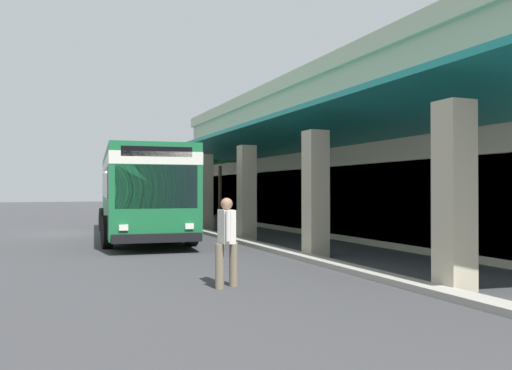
# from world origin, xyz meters

# --- Properties ---
(ground) EXTENTS (120.00, 120.00, 0.00)m
(ground) POSITION_xyz_m (0.00, 8.00, 0.00)
(ground) COLOR #38383A
(curb_strip) EXTENTS (36.26, 0.50, 0.12)m
(curb_strip) POSITION_xyz_m (2.76, 4.79, 0.06)
(curb_strip) COLOR #9E998E
(curb_strip) RESTS_ON ground
(plaza_building) EXTENTS (30.52, 15.91, 6.65)m
(plaza_building) POSITION_xyz_m (2.76, 14.41, 3.33)
(plaza_building) COLOR #B2A88E
(plaza_building) RESTS_ON ground
(transit_bus) EXTENTS (11.39, 3.53, 3.34)m
(transit_bus) POSITION_xyz_m (2.64, 2.01, 1.85)
(transit_bus) COLOR #196638
(transit_bus) RESTS_ON ground
(pedestrian) EXTENTS (0.65, 0.48, 1.62)m
(pedestrian) POSITION_xyz_m (13.55, 1.69, 0.90)
(pedestrian) COLOR #726651
(pedestrian) RESTS_ON ground
(potted_palm) EXTENTS (1.94, 2.02, 3.19)m
(potted_palm) POSITION_xyz_m (-0.37, 6.16, 0.85)
(potted_palm) COLOR gray
(potted_palm) RESTS_ON ground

